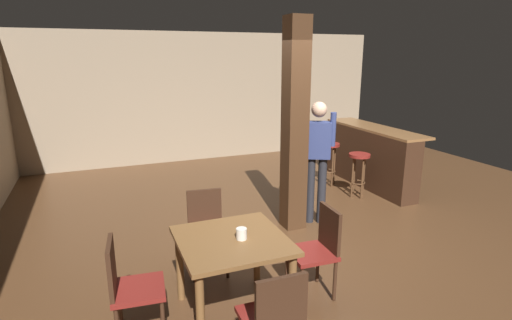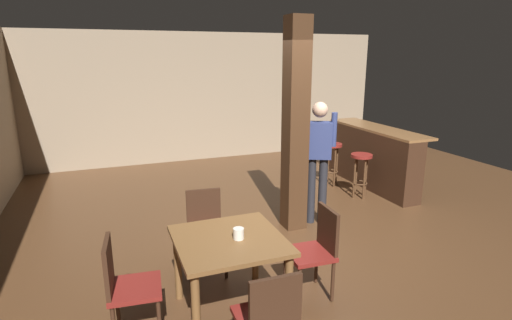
{
  "view_description": "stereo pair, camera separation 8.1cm",
  "coord_description": "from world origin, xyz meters",
  "px_view_note": "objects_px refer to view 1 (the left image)",
  "views": [
    {
      "loc": [
        -2.43,
        -4.26,
        2.33
      ],
      "look_at": [
        -0.66,
        0.13,
        1.07
      ],
      "focal_mm": 28.0,
      "sensor_mm": 36.0,
      "label": 1
    },
    {
      "loc": [
        -2.35,
        -4.29,
        2.33
      ],
      "look_at": [
        -0.66,
        0.13,
        1.07
      ],
      "focal_mm": 28.0,
      "sensor_mm": 36.0,
      "label": 2
    }
  ],
  "objects_px": {
    "chair_west": "(128,285)",
    "dining_table": "(232,251)",
    "napkin_cup": "(241,234)",
    "standing_person": "(317,154)",
    "bar_counter": "(368,156)",
    "bar_stool_near": "(359,165)",
    "chair_south": "(274,318)",
    "chair_east": "(318,247)",
    "bar_stool_mid": "(330,154)",
    "chair_north": "(207,227)"
  },
  "relations": [
    {
      "from": "chair_east",
      "to": "dining_table",
      "type": "bearing_deg",
      "value": 179.57
    },
    {
      "from": "standing_person",
      "to": "chair_north",
      "type": "bearing_deg",
      "value": -158.58
    },
    {
      "from": "standing_person",
      "to": "bar_counter",
      "type": "distance_m",
      "value": 2.11
    },
    {
      "from": "chair_south",
      "to": "napkin_cup",
      "type": "height_order",
      "value": "chair_south"
    },
    {
      "from": "dining_table",
      "to": "chair_north",
      "type": "relative_size",
      "value": 1.06
    },
    {
      "from": "chair_east",
      "to": "standing_person",
      "type": "bearing_deg",
      "value": 60.54
    },
    {
      "from": "bar_counter",
      "to": "bar_stool_near",
      "type": "bearing_deg",
      "value": -139.61
    },
    {
      "from": "chair_north",
      "to": "bar_stool_mid",
      "type": "relative_size",
      "value": 1.13
    },
    {
      "from": "chair_west",
      "to": "bar_stool_mid",
      "type": "height_order",
      "value": "chair_west"
    },
    {
      "from": "bar_stool_mid",
      "to": "dining_table",
      "type": "bearing_deg",
      "value": -134.22
    },
    {
      "from": "bar_counter",
      "to": "bar_stool_near",
      "type": "height_order",
      "value": "bar_counter"
    },
    {
      "from": "chair_south",
      "to": "standing_person",
      "type": "distance_m",
      "value": 2.98
    },
    {
      "from": "dining_table",
      "to": "chair_north",
      "type": "bearing_deg",
      "value": 90.74
    },
    {
      "from": "chair_south",
      "to": "bar_stool_near",
      "type": "height_order",
      "value": "chair_south"
    },
    {
      "from": "chair_north",
      "to": "chair_south",
      "type": "bearing_deg",
      "value": -88.47
    },
    {
      "from": "bar_stool_near",
      "to": "napkin_cup",
      "type": "bearing_deg",
      "value": -142.11
    },
    {
      "from": "napkin_cup",
      "to": "bar_counter",
      "type": "distance_m",
      "value": 4.36
    },
    {
      "from": "chair_north",
      "to": "bar_counter",
      "type": "bearing_deg",
      "value": 27.29
    },
    {
      "from": "dining_table",
      "to": "bar_stool_near",
      "type": "bearing_deg",
      "value": 36.66
    },
    {
      "from": "bar_counter",
      "to": "bar_stool_mid",
      "type": "bearing_deg",
      "value": 158.22
    },
    {
      "from": "standing_person",
      "to": "bar_stool_near",
      "type": "relative_size",
      "value": 2.31
    },
    {
      "from": "napkin_cup",
      "to": "bar_counter",
      "type": "xyz_separation_m",
      "value": [
        3.42,
        2.7,
        -0.26
      ]
    },
    {
      "from": "dining_table",
      "to": "bar_stool_near",
      "type": "relative_size",
      "value": 1.27
    },
    {
      "from": "dining_table",
      "to": "napkin_cup",
      "type": "distance_m",
      "value": 0.2
    },
    {
      "from": "chair_west",
      "to": "standing_person",
      "type": "distance_m",
      "value": 3.12
    },
    {
      "from": "napkin_cup",
      "to": "standing_person",
      "type": "height_order",
      "value": "standing_person"
    },
    {
      "from": "chair_north",
      "to": "chair_east",
      "type": "distance_m",
      "value": 1.24
    },
    {
      "from": "dining_table",
      "to": "chair_north",
      "type": "xyz_separation_m",
      "value": [
        -0.01,
        0.85,
        -0.12
      ]
    },
    {
      "from": "standing_person",
      "to": "chair_west",
      "type": "bearing_deg",
      "value": -149.76
    },
    {
      "from": "bar_counter",
      "to": "standing_person",
      "type": "bearing_deg",
      "value": -147.28
    },
    {
      "from": "chair_east",
      "to": "chair_north",
      "type": "bearing_deg",
      "value": 136.3
    },
    {
      "from": "chair_east",
      "to": "chair_south",
      "type": "height_order",
      "value": "same"
    },
    {
      "from": "chair_north",
      "to": "standing_person",
      "type": "bearing_deg",
      "value": 21.42
    },
    {
      "from": "chair_north",
      "to": "standing_person",
      "type": "distance_m",
      "value": 1.97
    },
    {
      "from": "chair_north",
      "to": "napkin_cup",
      "type": "xyz_separation_m",
      "value": [
        0.09,
        -0.89,
        0.3
      ]
    },
    {
      "from": "chair_west",
      "to": "napkin_cup",
      "type": "relative_size",
      "value": 8.88
    },
    {
      "from": "napkin_cup",
      "to": "bar_stool_near",
      "type": "xyz_separation_m",
      "value": [
        2.88,
        2.24,
        -0.25
      ]
    },
    {
      "from": "standing_person",
      "to": "napkin_cup",
      "type": "bearing_deg",
      "value": -136.75
    },
    {
      "from": "bar_counter",
      "to": "bar_stool_near",
      "type": "relative_size",
      "value": 3.02
    },
    {
      "from": "bar_counter",
      "to": "napkin_cup",
      "type": "bearing_deg",
      "value": -141.7
    },
    {
      "from": "napkin_cup",
      "to": "bar_stool_mid",
      "type": "distance_m",
      "value": 4.05
    },
    {
      "from": "chair_east",
      "to": "chair_south",
      "type": "relative_size",
      "value": 1.0
    },
    {
      "from": "chair_east",
      "to": "bar_stool_mid",
      "type": "relative_size",
      "value": 1.13
    },
    {
      "from": "napkin_cup",
      "to": "bar_counter",
      "type": "bearing_deg",
      "value": 38.3
    },
    {
      "from": "chair_south",
      "to": "chair_west",
      "type": "bearing_deg",
      "value": 138.23
    },
    {
      "from": "chair_west",
      "to": "dining_table",
      "type": "bearing_deg",
      "value": 0.39
    },
    {
      "from": "napkin_cup",
      "to": "chair_west",
      "type": "bearing_deg",
      "value": 177.9
    },
    {
      "from": "bar_stool_near",
      "to": "bar_stool_mid",
      "type": "height_order",
      "value": "bar_stool_mid"
    },
    {
      "from": "napkin_cup",
      "to": "dining_table",
      "type": "bearing_deg",
      "value": 150.84
    },
    {
      "from": "chair_west",
      "to": "bar_counter",
      "type": "distance_m",
      "value": 5.13
    }
  ]
}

